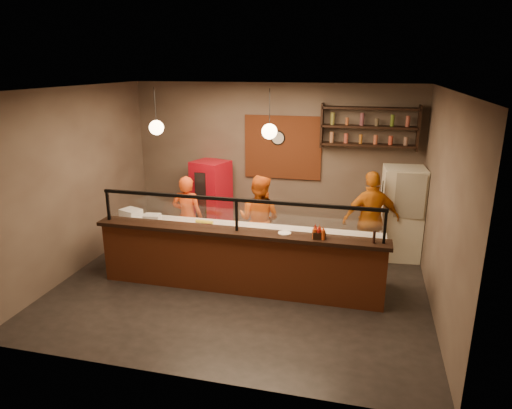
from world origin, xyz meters
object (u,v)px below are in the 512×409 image
(red_cooler, at_px, (211,198))
(pizza_dough, at_px, (257,230))
(fridge, at_px, (401,213))
(pepper_mill, at_px, (374,237))
(cook_right, at_px, (371,220))
(condiment_caddy, at_px, (319,235))
(cook_left, at_px, (188,217))
(wall_clock, at_px, (278,138))
(cook_mid, at_px, (259,220))

(red_cooler, relative_size, pizza_dough, 3.33)
(fridge, height_order, pepper_mill, fridge)
(cook_right, height_order, condiment_caddy, cook_right)
(red_cooler, bearing_deg, pepper_mill, -18.68)
(cook_left, distance_m, red_cooler, 1.27)
(wall_clock, height_order, pizza_dough, wall_clock)
(fridge, bearing_deg, wall_clock, 160.49)
(pizza_dough, bearing_deg, wall_clock, 92.65)
(wall_clock, relative_size, pizza_dough, 0.62)
(condiment_caddy, bearing_deg, fridge, 58.00)
(cook_left, xyz_separation_m, cook_right, (3.36, 0.38, 0.09))
(cook_mid, distance_m, pizza_dough, 0.74)
(wall_clock, height_order, cook_left, wall_clock)
(red_cooler, height_order, condiment_caddy, red_cooler)
(red_cooler, bearing_deg, cook_mid, -24.72)
(cook_mid, bearing_deg, condiment_caddy, 146.74)
(cook_right, distance_m, condiment_caddy, 1.77)
(cook_mid, distance_m, condiment_caddy, 1.75)
(condiment_caddy, bearing_deg, cook_left, 155.21)
(wall_clock, xyz_separation_m, cook_left, (-1.41, -1.58, -1.31))
(cook_mid, xyz_separation_m, cook_right, (1.98, 0.34, 0.05))
(red_cooler, distance_m, condiment_caddy, 3.57)
(pepper_mill, bearing_deg, cook_right, 91.04)
(wall_clock, distance_m, cook_mid, 2.00)
(wall_clock, xyz_separation_m, pepper_mill, (1.98, -2.79, -0.95))
(cook_left, bearing_deg, red_cooler, -94.96)
(pepper_mill, bearing_deg, condiment_caddy, 179.32)
(condiment_caddy, height_order, pepper_mill, pepper_mill)
(cook_right, distance_m, pepper_mill, 1.61)
(pizza_dough, xyz_separation_m, pepper_mill, (1.87, -0.52, 0.25))
(red_cooler, height_order, pizza_dough, red_cooler)
(wall_clock, bearing_deg, pizza_dough, -87.35)
(cook_right, bearing_deg, fridge, -156.42)
(pizza_dough, height_order, condiment_caddy, condiment_caddy)
(pizza_dough, relative_size, pepper_mill, 2.60)
(cook_left, height_order, red_cooler, red_cooler)
(cook_left, distance_m, pizza_dough, 1.67)
(pepper_mill, bearing_deg, cook_left, 160.40)
(cook_mid, bearing_deg, wall_clock, -78.79)
(cook_mid, xyz_separation_m, pepper_mill, (2.01, -1.25, 0.32))
(cook_right, relative_size, fridge, 1.01)
(cook_right, bearing_deg, cook_mid, -10.47)
(wall_clock, height_order, fridge, wall_clock)
(fridge, relative_size, condiment_caddy, 9.09)
(cook_mid, height_order, fridge, fridge)
(cook_mid, bearing_deg, pepper_mill, 160.52)
(cook_left, bearing_deg, wall_clock, -135.03)
(red_cooler, bearing_deg, cook_right, 2.84)
(cook_right, height_order, pepper_mill, cook_right)
(fridge, distance_m, pizza_dough, 2.88)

